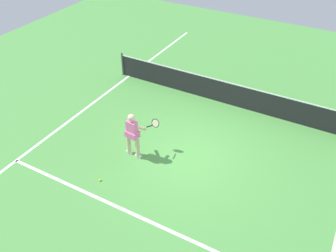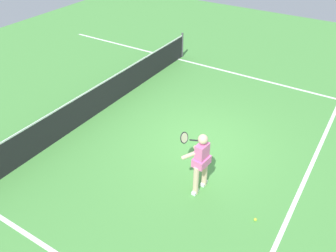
% 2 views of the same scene
% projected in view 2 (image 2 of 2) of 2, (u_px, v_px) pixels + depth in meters
% --- Properties ---
extents(ground_plane, '(25.96, 25.96, 0.00)m').
position_uv_depth(ground_plane, '(201.00, 144.00, 9.72)').
color(ground_plane, '#4C9342').
extents(service_line_marking, '(9.20, 0.10, 0.01)m').
position_uv_depth(service_line_marking, '(304.00, 181.00, 8.49)').
color(service_line_marking, white).
rests_on(service_line_marking, ground).
extents(sideline_right_marking, '(0.10, 17.97, 0.01)m').
position_uv_depth(sideline_right_marking, '(260.00, 80.00, 12.94)').
color(sideline_right_marking, white).
rests_on(sideline_right_marking, ground).
extents(court_net, '(9.88, 0.08, 1.01)m').
position_uv_depth(court_net, '(103.00, 96.00, 10.98)').
color(court_net, '#4C4C51').
rests_on(court_net, ground).
extents(tennis_player, '(0.84, 0.92, 1.55)m').
position_uv_depth(tennis_player, '(201.00, 160.00, 7.84)').
color(tennis_player, beige).
rests_on(tennis_player, ground).
extents(tennis_ball_near, '(0.07, 0.07, 0.07)m').
position_uv_depth(tennis_ball_near, '(255.00, 219.00, 7.48)').
color(tennis_ball_near, '#D1E533').
rests_on(tennis_ball_near, ground).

